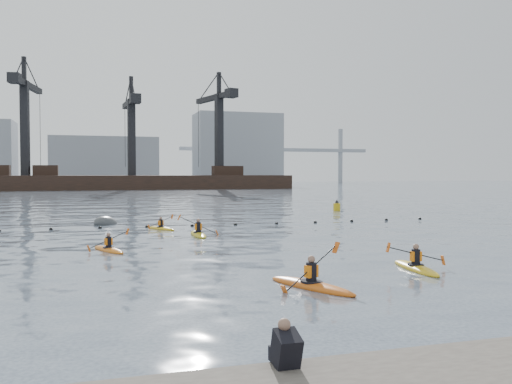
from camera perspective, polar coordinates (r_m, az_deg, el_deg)
ground at (r=16.61m, az=14.43°, el=-10.60°), size 400.00×400.00×0.00m
float_line at (r=37.41m, az=-4.51°, el=-3.49°), size 33.24×0.73×0.24m
barge_pier at (r=124.13m, az=-13.04°, el=1.16°), size 72.00×19.30×29.50m
skyline at (r=164.56m, az=-13.14°, el=3.91°), size 141.00×28.00×22.00m
kayaker_0 at (r=17.34m, az=5.84°, el=-9.64°), size 2.39×3.60×1.49m
kayaker_1 at (r=21.27m, az=16.47°, el=-7.56°), size 2.33×3.49×1.17m
kayaker_2 at (r=26.16m, az=-15.26°, el=-5.79°), size 1.94×2.97×1.10m
kayaker_3 at (r=31.56m, az=-6.10°, el=-4.38°), size 2.42×3.47×1.38m
kayaker_5 at (r=35.39m, az=-9.99°, el=-3.74°), size 1.84×2.75×1.02m
mooring_buoy at (r=39.71m, az=-15.53°, el=-3.28°), size 2.49×2.72×1.55m
nav_buoy at (r=52.52m, az=8.50°, el=-1.55°), size 0.67×0.67×1.22m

